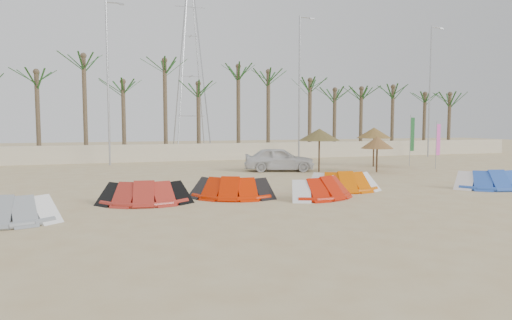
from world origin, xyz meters
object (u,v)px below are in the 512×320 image
object	(u,v)px
kite_red_mid	(229,187)
kite_red_right	(320,186)
parasol_mid	(377,143)
car	(279,159)
parasol_right	(374,133)
kite_orange	(341,181)
kite_grey	(6,209)
kite_red_left	(144,191)
kite_blue	(488,179)
parasol_left	(319,135)

from	to	relation	value
kite_red_mid	kite_red_right	distance (m)	3.54
parasol_mid	car	distance (m)	5.83
kite_red_mid	parasol_right	world-z (taller)	parasol_right
kite_red_right	kite_orange	size ratio (longest dim) A/B	1.07
parasol_right	kite_red_mid	bearing A→B (deg)	-143.02
kite_grey	car	world-z (taller)	car
kite_red_left	parasol_mid	xyz separation A→B (m)	(13.77, 6.39, 1.32)
kite_red_right	kite_blue	world-z (taller)	same
kite_red_left	kite_orange	size ratio (longest dim) A/B	1.03
kite_red_mid	parasol_right	size ratio (longest dim) A/B	1.40
kite_red_right	kite_orange	xyz separation A→B (m)	(1.64, 1.34, -0.00)
kite_blue	parasol_mid	distance (m)	7.42
kite_blue	parasol_right	world-z (taller)	parasol_right
kite_red_left	parasol_left	xyz separation A→B (m)	(10.62, 7.59, 1.78)
kite_blue	kite_red_mid	bearing A→B (deg)	174.59
kite_red_right	kite_orange	world-z (taller)	same
kite_grey	kite_red_mid	world-z (taller)	same
kite_red_left	parasol_left	world-z (taller)	parasol_left
kite_red_mid	kite_red_right	bearing A→B (deg)	-16.89
kite_blue	car	world-z (taller)	car
kite_blue	parasol_left	distance (m)	9.57
parasol_right	car	bearing A→B (deg)	-173.87
kite_red_left	kite_red_right	world-z (taller)	same
kite_red_mid	kite_orange	bearing A→B (deg)	3.61
car	parasol_mid	bearing A→B (deg)	-98.14
kite_red_mid	kite_orange	distance (m)	5.03
kite_grey	kite_red_right	distance (m)	10.79
kite_orange	kite_red_mid	bearing A→B (deg)	-176.39
parasol_left	car	xyz separation A→B (m)	(-2.08, 1.15, -1.49)
car	parasol_right	bearing A→B (deg)	-67.87
kite_red_right	car	bearing A→B (deg)	78.70
kite_orange	parasol_right	xyz separation A→B (m)	(7.23, 8.91, 1.82)
kite_grey	parasol_left	world-z (taller)	parasol_left
parasol_right	car	xyz separation A→B (m)	(-6.97, -0.75, -1.52)
parasol_mid	kite_grey	bearing A→B (deg)	-154.41
kite_red_right	parasol_mid	size ratio (longest dim) A/B	1.66
kite_red_mid	kite_red_right	xyz separation A→B (m)	(3.39, -1.03, -0.00)
kite_red_right	car	world-z (taller)	car
kite_red_left	car	size ratio (longest dim) A/B	0.80
car	kite_blue	bearing A→B (deg)	-130.78
kite_blue	parasol_right	distance (m)	10.50
kite_grey	parasol_mid	world-z (taller)	parasol_mid
kite_orange	parasol_right	bearing A→B (deg)	50.95
kite_red_left	parasol_mid	size ratio (longest dim) A/B	1.60
kite_grey	car	bearing A→B (deg)	40.83
parasol_right	kite_red_left	bearing A→B (deg)	-148.54
kite_orange	parasol_mid	xyz separation A→B (m)	(5.50, 5.81, 1.32)
parasol_mid	kite_red_right	bearing A→B (deg)	-134.91
kite_red_left	parasol_mid	distance (m)	15.24
car	parasol_left	bearing A→B (deg)	-102.86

